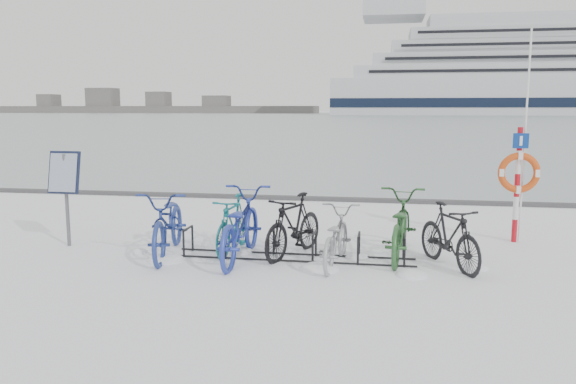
{
  "coord_description": "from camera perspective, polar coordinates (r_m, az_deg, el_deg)",
  "views": [
    {
      "loc": [
        1.44,
        -8.88,
        2.46
      ],
      "look_at": [
        -0.18,
        0.6,
        1.02
      ],
      "focal_mm": 35.0,
      "sensor_mm": 36.0,
      "label": 1
    }
  ],
  "objects": [
    {
      "name": "quay_edge",
      "position": [
        15.04,
        4.07,
        -0.71
      ],
      "size": [
        400.0,
        0.25,
        0.1
      ],
      "primitive_type": "cube",
      "color": "#3F3F42",
      "rests_on": "ground"
    },
    {
      "name": "lifebuoy_station",
      "position": [
        11.0,
        22.41,
        1.8
      ],
      "size": [
        0.74,
        0.22,
        3.85
      ],
      "color": "#B10E19",
      "rests_on": "ground"
    },
    {
      "name": "bike_5",
      "position": [
        9.48,
        11.24,
        -3.15
      ],
      "size": [
        0.98,
        2.23,
        1.13
      ],
      "primitive_type": "imported",
      "rotation": [
        0.0,
        0.0,
        3.03
      ],
      "color": "#275429",
      "rests_on": "ground"
    },
    {
      "name": "bike_6",
      "position": [
        9.11,
        16.09,
        -4.14
      ],
      "size": [
        1.17,
        1.75,
        1.03
      ],
      "primitive_type": "imported",
      "rotation": [
        0.0,
        0.0,
        0.45
      ],
      "color": "black",
      "rests_on": "ground"
    },
    {
      "name": "bike_4",
      "position": [
        8.93,
        4.84,
        -4.36
      ],
      "size": [
        0.8,
        1.85,
        0.94
      ],
      "primitive_type": "imported",
      "rotation": [
        0.0,
        0.0,
        3.04
      ],
      "color": "#929398",
      "rests_on": "ground"
    },
    {
      "name": "snow_drifts",
      "position": [
        9.09,
        -0.07,
        -7.17
      ],
      "size": [
        5.97,
        1.45,
        0.21
      ],
      "color": "white",
      "rests_on": "ground"
    },
    {
      "name": "shoreline",
      "position": [
        295.87,
        -15.15,
        8.29
      ],
      "size": [
        180.0,
        12.0,
        9.5
      ],
      "color": "#4D4D4D",
      "rests_on": "ground"
    },
    {
      "name": "info_board",
      "position": [
        10.68,
        -21.75,
        1.32
      ],
      "size": [
        0.58,
        0.23,
        1.71
      ],
      "rotation": [
        0.0,
        0.0,
        -0.02
      ],
      "color": "#595B5E",
      "rests_on": "ground"
    },
    {
      "name": "ground",
      "position": [
        9.32,
        0.47,
        -6.76
      ],
      "size": [
        900.0,
        900.0,
        0.0
      ],
      "primitive_type": "plane",
      "color": "white",
      "rests_on": "ground"
    },
    {
      "name": "bike_1",
      "position": [
        9.73,
        -5.56,
        -3.09
      ],
      "size": [
        0.6,
        1.72,
        1.01
      ],
      "primitive_type": "imported",
      "rotation": [
        0.0,
        0.0,
        -0.08
      ],
      "color": "#146A71",
      "rests_on": "ground"
    },
    {
      "name": "bike_2",
      "position": [
        9.21,
        -4.94,
        -3.18
      ],
      "size": [
        0.8,
        2.27,
        1.19
      ],
      "primitive_type": "imported",
      "rotation": [
        0.0,
        0.0,
        3.14
      ],
      "color": "#25369B",
      "rests_on": "ground"
    },
    {
      "name": "bike_rack",
      "position": [
        9.28,
        0.47,
        -5.68
      ],
      "size": [
        4.0,
        0.48,
        0.46
      ],
      "color": "black",
      "rests_on": "ground"
    },
    {
      "name": "bike_3",
      "position": [
        9.42,
        0.57,
        -3.25
      ],
      "size": [
        1.12,
        1.85,
        1.07
      ],
      "primitive_type": "imported",
      "rotation": [
        0.0,
        0.0,
        -0.37
      ],
      "color": "black",
      "rests_on": "ground"
    },
    {
      "name": "bike_0",
      "position": [
        9.68,
        -12.0,
        -2.82
      ],
      "size": [
        1.17,
        2.34,
        1.17
      ],
      "primitive_type": "imported",
      "rotation": [
        0.0,
        0.0,
        0.18
      ],
      "color": "navy",
      "rests_on": "ground"
    },
    {
      "name": "ice_sheet",
      "position": [
        163.9,
        9.26,
        7.55
      ],
      "size": [
        400.0,
        298.0,
        0.02
      ],
      "primitive_type": "cube",
      "color": "#AAB9C0",
      "rests_on": "ground"
    },
    {
      "name": "cruise_ferry",
      "position": [
        220.6,
        24.54,
        10.62
      ],
      "size": [
        150.06,
        28.28,
        49.31
      ],
      "color": "silver",
      "rests_on": "ground"
    }
  ]
}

